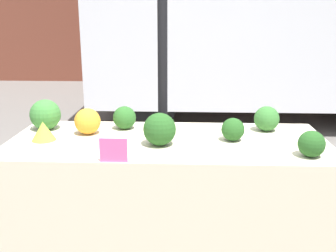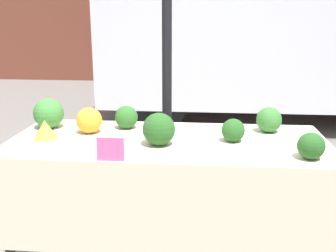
# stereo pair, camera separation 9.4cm
# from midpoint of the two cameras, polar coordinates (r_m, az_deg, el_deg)

# --- Properties ---
(tent_pole) EXTENTS (0.07, 0.07, 2.68)m
(tent_pole) POSITION_cam_midpoint_polar(r_m,az_deg,el_deg) (2.81, -1.78, 11.43)
(tent_pole) COLOR black
(tent_pole) RESTS_ON ground_plane
(parked_truck) EXTENTS (4.86, 2.22, 2.34)m
(parked_truck) POSITION_cam_midpoint_polar(r_m,az_deg,el_deg) (6.16, 11.17, 12.75)
(parked_truck) COLOR silver
(parked_truck) RESTS_ON ground_plane
(market_table) EXTENTS (1.79, 0.76, 0.88)m
(market_table) POSITION_cam_midpoint_polar(r_m,az_deg,el_deg) (2.19, -1.31, -5.56)
(market_table) COLOR beige
(market_table) RESTS_ON ground_plane
(orange_cauliflower) EXTENTS (0.15, 0.15, 0.15)m
(orange_cauliflower) POSITION_cam_midpoint_polar(r_m,az_deg,el_deg) (2.36, -12.73, 0.66)
(orange_cauliflower) COLOR orange
(orange_cauliflower) RESTS_ON market_table
(romanesco_head) EXTENTS (0.13, 0.13, 0.11)m
(romanesco_head) POSITION_cam_midpoint_polar(r_m,az_deg,el_deg) (2.31, -18.76, -0.69)
(romanesco_head) COLOR #93B238
(romanesco_head) RESTS_ON market_table
(broccoli_head_0) EXTENTS (0.19, 0.19, 0.19)m
(broccoli_head_0) POSITION_cam_midpoint_polar(r_m,az_deg,el_deg) (2.52, -18.41, 1.57)
(broccoli_head_0) COLOR #387533
(broccoli_head_0) RESTS_ON market_table
(broccoli_head_1) EXTENTS (0.13, 0.13, 0.13)m
(broccoli_head_1) POSITION_cam_midpoint_polar(r_m,az_deg,el_deg) (2.04, 18.87, -2.49)
(broccoli_head_1) COLOR #23511E
(broccoli_head_1) RESTS_ON market_table
(broccoli_head_2) EXTENTS (0.14, 0.14, 0.14)m
(broccoli_head_2) POSITION_cam_midpoint_polar(r_m,az_deg,el_deg) (2.43, -7.44, 1.20)
(broccoli_head_2) COLOR #285B23
(broccoli_head_2) RESTS_ON market_table
(broccoli_head_3) EXTENTS (0.15, 0.15, 0.15)m
(broccoli_head_3) POSITION_cam_midpoint_polar(r_m,az_deg,el_deg) (2.43, 13.05, 1.03)
(broccoli_head_3) COLOR #336B2D
(broccoli_head_3) RESTS_ON market_table
(broccoli_head_4) EXTENTS (0.13, 0.13, 0.13)m
(broccoli_head_4) POSITION_cam_midpoint_polar(r_m,az_deg,el_deg) (2.21, 8.18, -0.48)
(broccoli_head_4) COLOR #23511E
(broccoli_head_4) RESTS_ON market_table
(broccoli_head_5) EXTENTS (0.18, 0.18, 0.18)m
(broccoli_head_5) POSITION_cam_midpoint_polar(r_m,az_deg,el_deg) (2.10, -2.51, -0.49)
(broccoli_head_5) COLOR #23511E
(broccoli_head_5) RESTS_ON market_table
(price_sign) EXTENTS (0.13, 0.01, 0.12)m
(price_sign) POSITION_cam_midpoint_polar(r_m,az_deg,el_deg) (1.89, -9.36, -3.51)
(price_sign) COLOR #F45B9E
(price_sign) RESTS_ON market_table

